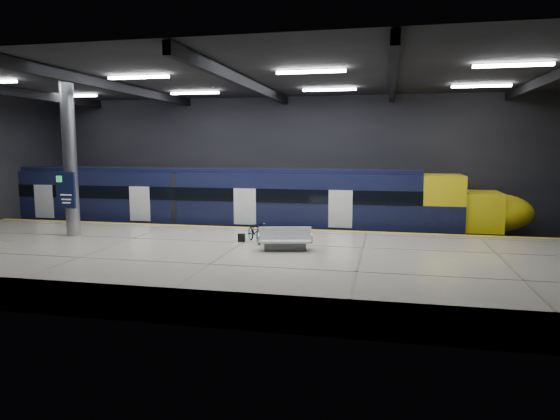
% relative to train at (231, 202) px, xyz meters
% --- Properties ---
extents(ground, '(30.00, 30.00, 0.00)m').
position_rel_train_xyz_m(ground, '(2.59, -5.50, -2.06)').
color(ground, black).
rests_on(ground, ground).
extents(room_shell, '(30.10, 16.10, 8.05)m').
position_rel_train_xyz_m(room_shell, '(2.58, -5.49, 3.66)').
color(room_shell, black).
rests_on(room_shell, ground).
extents(platform, '(30.00, 11.00, 1.10)m').
position_rel_train_xyz_m(platform, '(2.59, -8.00, -1.51)').
color(platform, beige).
rests_on(platform, ground).
extents(safety_strip, '(30.00, 0.40, 0.01)m').
position_rel_train_xyz_m(safety_strip, '(2.59, -2.75, -0.95)').
color(safety_strip, gold).
rests_on(safety_strip, platform).
extents(rails, '(30.00, 1.52, 0.16)m').
position_rel_train_xyz_m(rails, '(2.59, 0.00, -1.98)').
color(rails, gray).
rests_on(rails, ground).
extents(train, '(29.40, 2.84, 3.79)m').
position_rel_train_xyz_m(train, '(0.00, 0.00, 0.00)').
color(train, black).
rests_on(train, ground).
extents(bench, '(2.23, 1.31, 0.92)m').
position_rel_train_xyz_m(bench, '(4.65, -7.68, -0.63)').
color(bench, '#595B60').
rests_on(bench, platform).
extents(bicycle, '(1.41, 1.71, 0.88)m').
position_rel_train_xyz_m(bicycle, '(3.09, -6.35, -0.52)').
color(bicycle, '#99999E').
rests_on(bicycle, platform).
extents(pannier_bag, '(0.32, 0.22, 0.35)m').
position_rel_train_xyz_m(pannier_bag, '(2.49, -6.35, -0.78)').
color(pannier_bag, black).
rests_on(pannier_bag, platform).
extents(info_column, '(0.90, 0.78, 6.90)m').
position_rel_train_xyz_m(info_column, '(-5.41, -6.52, 2.40)').
color(info_column, '#9EA0A5').
rests_on(info_column, platform).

